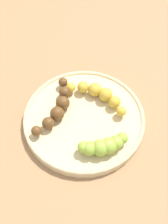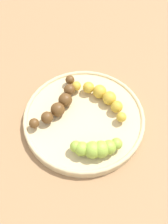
{
  "view_description": "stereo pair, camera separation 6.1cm",
  "coord_description": "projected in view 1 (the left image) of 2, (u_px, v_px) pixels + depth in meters",
  "views": [
    {
      "loc": [
        -0.34,
        0.04,
        0.54
      ],
      "look_at": [
        0.0,
        0.0,
        0.04
      ],
      "focal_mm": 43.26,
      "sensor_mm": 36.0,
      "label": 1
    },
    {
      "loc": [
        -0.34,
        -0.02,
        0.54
      ],
      "look_at": [
        0.0,
        0.0,
        0.04
      ],
      "focal_mm": 43.26,
      "sensor_mm": 36.0,
      "label": 2
    }
  ],
  "objects": [
    {
      "name": "ground_plane",
      "position": [
        84.0,
        121.0,
        0.64
      ],
      "size": [
        2.4,
        2.4,
        0.0
      ],
      "primitive_type": "plane",
      "color": "#936D47"
    },
    {
      "name": "fruit_bowl",
      "position": [
        84.0,
        118.0,
        0.63
      ],
      "size": [
        0.28,
        0.28,
        0.02
      ],
      "color": "#D1B784",
      "rests_on": "ground_plane"
    },
    {
      "name": "banana_overripe",
      "position": [
        57.0,
        107.0,
        0.62
      ],
      "size": [
        0.15,
        0.1,
        0.03
      ],
      "rotation": [
        0.0,
        0.0,
        4.22
      ],
      "color": "#593819",
      "rests_on": "fruit_bowl"
    },
    {
      "name": "banana_green",
      "position": [
        104.0,
        146.0,
        0.56
      ],
      "size": [
        0.05,
        0.11,
        0.04
      ],
      "rotation": [
        0.0,
        0.0,
        3.27
      ],
      "color": "#8CAD38",
      "rests_on": "fruit_bowl"
    },
    {
      "name": "banana_spotted",
      "position": [
        99.0,
        94.0,
        0.64
      ],
      "size": [
        0.11,
        0.13,
        0.03
      ],
      "rotation": [
        0.0,
        0.0,
        5.62
      ],
      "color": "gold",
      "rests_on": "fruit_bowl"
    }
  ]
}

